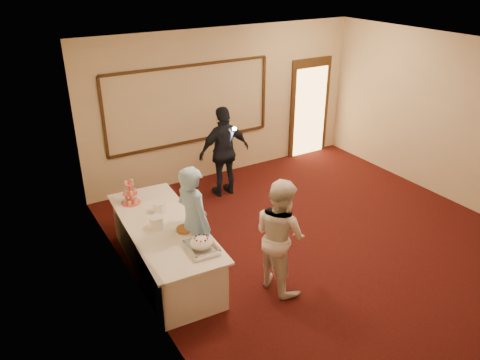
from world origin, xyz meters
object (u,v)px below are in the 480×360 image
at_px(pavlova_tray, 202,245).
at_px(guest, 224,152).
at_px(woman, 280,235).
at_px(buffet_table, 165,247).
at_px(man, 194,224).
at_px(plate_stack_a, 156,222).
at_px(plate_stack_b, 160,207).
at_px(tart, 185,230).
at_px(cupcake_stand, 130,194).

height_order(pavlova_tray, guest, guest).
bearing_deg(woman, pavlova_tray, 69.46).
distance_m(buffet_table, pavlova_tray, 0.98).
distance_m(buffet_table, woman, 1.71).
xyz_separation_m(pavlova_tray, man, (0.13, 0.50, 0.01)).
xyz_separation_m(plate_stack_a, guest, (2.06, 1.74, 0.02)).
xyz_separation_m(buffet_table, plate_stack_b, (0.10, 0.35, 0.47)).
distance_m(tart, man, 0.14).
bearing_deg(plate_stack_a, pavlova_tray, -70.69).
height_order(buffet_table, cupcake_stand, cupcake_stand).
distance_m(pavlova_tray, plate_stack_a, 0.87).
bearing_deg(cupcake_stand, pavlova_tray, -78.19).
relative_size(plate_stack_a, tart, 0.72).
relative_size(plate_stack_b, guest, 0.12).
relative_size(tart, guest, 0.16).
xyz_separation_m(buffet_table, pavlova_tray, (0.19, -0.84, 0.46)).
relative_size(man, guest, 0.99).
bearing_deg(woman, man, 43.50).
xyz_separation_m(plate_stack_a, man, (0.42, -0.32, 0.01)).
relative_size(cupcake_stand, man, 0.25).
bearing_deg(man, plate_stack_a, 41.83).
bearing_deg(buffet_table, woman, -42.87).
relative_size(cupcake_stand, tart, 1.54).
relative_size(pavlova_tray, cupcake_stand, 1.22).
bearing_deg(tart, buffet_table, 121.03).
distance_m(plate_stack_b, tart, 0.68).
relative_size(man, woman, 1.06).
distance_m(plate_stack_a, woman, 1.72).
height_order(man, guest, guest).
relative_size(buffet_table, man, 1.51).
relative_size(pavlova_tray, guest, 0.30).
distance_m(woman, guest, 2.95).
bearing_deg(buffet_table, plate_stack_b, 73.50).
bearing_deg(plate_stack_a, tart, -45.49).
bearing_deg(tart, guest, 49.22).
height_order(pavlova_tray, woman, woman).
xyz_separation_m(man, woman, (0.89, -0.79, -0.05)).
relative_size(plate_stack_b, man, 0.12).
distance_m(tart, guest, 2.70).
bearing_deg(plate_stack_a, woman, -40.05).
height_order(plate_stack_a, tart, plate_stack_a).
xyz_separation_m(pavlova_tray, woman, (1.03, -0.29, -0.03)).
xyz_separation_m(cupcake_stand, woman, (1.39, -1.99, -0.11)).
distance_m(cupcake_stand, guest, 2.29).
xyz_separation_m(woman, guest, (0.74, 2.85, 0.06)).
height_order(woman, guest, guest).
height_order(pavlova_tray, plate_stack_a, pavlova_tray).
height_order(buffet_table, plate_stack_a, plate_stack_a).
xyz_separation_m(buffet_table, cupcake_stand, (-0.17, 0.86, 0.53)).
relative_size(buffet_table, woman, 1.60).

